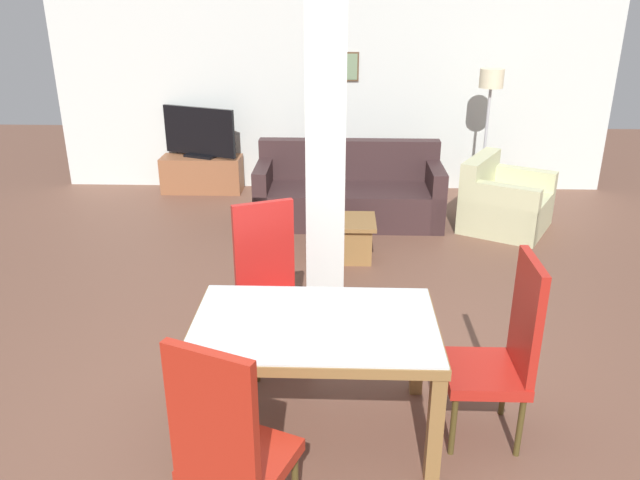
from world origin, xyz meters
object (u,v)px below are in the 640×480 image
at_px(sofa, 349,195).
at_px(floor_lamp, 490,93).
at_px(armchair, 503,204).
at_px(tv_stand, 202,174).
at_px(tv_screen, 199,133).
at_px(dining_table, 315,346).
at_px(coffee_table, 342,238).
at_px(dining_chair_far_left, 269,282).
at_px(bottle, 326,208).
at_px(dining_chair_near_left, 228,445).
at_px(dining_chair_head_right, 503,349).

relative_size(sofa, floor_lamp, 1.28).
bearing_deg(armchair, tv_stand, -79.99).
distance_m(sofa, tv_screen, 2.25).
height_order(dining_table, floor_lamp, floor_lamp).
xyz_separation_m(sofa, tv_screen, (-1.93, 1.05, 0.48)).
bearing_deg(floor_lamp, tv_stand, 174.78).
bearing_deg(floor_lamp, coffee_table, -134.02).
bearing_deg(dining_chair_far_left, bottle, -123.72).
relative_size(armchair, tv_screen, 1.22).
relative_size(dining_chair_near_left, tv_stand, 1.11).
xyz_separation_m(dining_chair_head_right, tv_screen, (-2.79, 4.80, 0.19)).
relative_size(dining_table, tv_screen, 1.45).
bearing_deg(coffee_table, armchair, 26.37).
distance_m(dining_chair_head_right, floor_lamp, 4.61).
distance_m(coffee_table, floor_lamp, 2.77).
bearing_deg(floor_lamp, bottle, -137.65).
xyz_separation_m(dining_table, dining_chair_near_left, (-0.36, -0.87, 0.01)).
bearing_deg(dining_chair_head_right, floor_lamp, -10.31).
xyz_separation_m(dining_chair_head_right, coffee_table, (-0.94, 2.66, -0.39)).
height_order(sofa, tv_screen, tv_screen).
xyz_separation_m(dining_chair_far_left, tv_stand, (-1.35, 3.96, -0.36)).
distance_m(dining_table, dining_chair_far_left, 0.91).
bearing_deg(coffee_table, floor_lamp, 45.98).
distance_m(dining_chair_far_left, floor_lamp, 4.35).
distance_m(coffee_table, bottle, 0.34).
bearing_deg(floor_lamp, armchair, -86.41).
height_order(dining_chair_head_right, dining_chair_far_left, same).
height_order(tv_stand, floor_lamp, floor_lamp).
height_order(sofa, armchair, sofa).
height_order(dining_chair_far_left, tv_screen, dining_chair_far_left).
relative_size(tv_stand, tv_screen, 1.07).
height_order(coffee_table, tv_stand, tv_stand).
relative_size(armchair, tv_stand, 1.15).
bearing_deg(armchair, dining_chair_far_left, -11.67).
bearing_deg(coffee_table, dining_chair_far_left, -105.65).
xyz_separation_m(sofa, bottle, (-0.24, -1.02, 0.20)).
distance_m(dining_chair_near_left, armchair, 5.00).
xyz_separation_m(bottle, floor_lamp, (1.91, 1.74, 0.87)).
bearing_deg(coffee_table, sofa, 85.98).
bearing_deg(dining_chair_far_left, sofa, -124.66).
distance_m(armchair, coffee_table, 2.02).
xyz_separation_m(dining_chair_far_left, tv_screen, (-1.35, 3.96, 0.19)).
relative_size(coffee_table, tv_screen, 0.68).
height_order(bottle, floor_lamp, floor_lamp).
height_order(dining_chair_far_left, tv_stand, dining_chair_far_left).
height_order(dining_table, dining_chair_far_left, dining_chair_far_left).
relative_size(dining_chair_near_left, coffee_table, 1.73).
height_order(dining_chair_far_left, dining_chair_near_left, same).
relative_size(dining_chair_near_left, tv_screen, 1.18).
bearing_deg(floor_lamp, dining_chair_near_left, -112.95).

